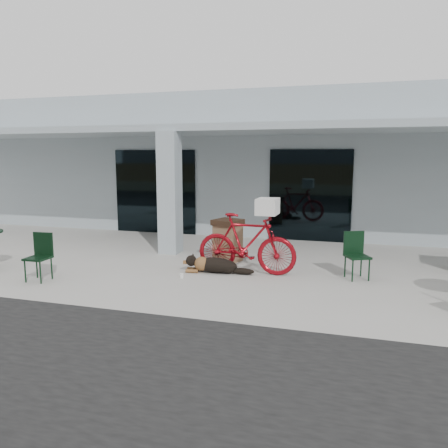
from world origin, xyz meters
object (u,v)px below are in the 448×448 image
(bicycle, at_px, (246,244))
(trash_receptacle, at_px, (228,240))
(cafe_chair_far_a, at_px, (357,256))
(cafe_chair_near, at_px, (38,257))
(dog, at_px, (215,264))

(bicycle, xyz_separation_m, trash_receptacle, (-0.68, 0.93, -0.14))
(bicycle, distance_m, cafe_chair_far_a, 2.30)
(cafe_chair_near, xyz_separation_m, trash_receptacle, (3.20, 2.70, 0.03))
(cafe_chair_near, distance_m, trash_receptacle, 4.19)
(cafe_chair_far_a, xyz_separation_m, trash_receptacle, (-2.97, 0.73, 0.02))
(dog, relative_size, trash_receptacle, 1.13)
(dog, bearing_deg, cafe_chair_far_a, -2.39)
(bicycle, relative_size, cafe_chair_near, 2.24)
(bicycle, height_order, cafe_chair_near, bicycle)
(bicycle, bearing_deg, dog, 105.64)
(bicycle, relative_size, dog, 1.88)
(dog, distance_m, cafe_chair_near, 3.62)
(dog, bearing_deg, cafe_chair_near, -163.25)
(bicycle, xyz_separation_m, cafe_chair_far_a, (2.28, 0.20, -0.16))
(cafe_chair_near, height_order, cafe_chair_far_a, cafe_chair_far_a)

